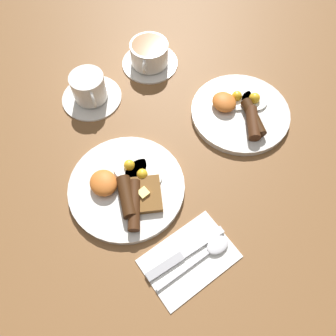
% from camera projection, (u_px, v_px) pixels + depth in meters
% --- Properties ---
extents(ground_plane, '(3.00, 3.00, 0.00)m').
position_uv_depth(ground_plane, '(127.00, 188.00, 0.71)').
color(ground_plane, brown).
extents(breakfast_plate_near, '(0.25, 0.25, 0.04)m').
position_uv_depth(breakfast_plate_near, '(127.00, 187.00, 0.70)').
color(breakfast_plate_near, silver).
rests_on(breakfast_plate_near, ground_plane).
extents(breakfast_plate_far, '(0.24, 0.24, 0.04)m').
position_uv_depth(breakfast_plate_far, '(241.00, 112.00, 0.79)').
color(breakfast_plate_far, silver).
rests_on(breakfast_plate_far, ground_plane).
extents(teacup_near, '(0.15, 0.15, 0.07)m').
position_uv_depth(teacup_near, '(90.00, 90.00, 0.80)').
color(teacup_near, silver).
rests_on(teacup_near, ground_plane).
extents(teacup_far, '(0.15, 0.15, 0.06)m').
position_uv_depth(teacup_far, '(149.00, 55.00, 0.86)').
color(teacup_far, silver).
rests_on(teacup_far, ground_plane).
extents(napkin, '(0.13, 0.18, 0.01)m').
position_uv_depth(napkin, '(189.00, 258.00, 0.64)').
color(napkin, white).
rests_on(napkin, ground_plane).
extents(knife, '(0.02, 0.18, 0.01)m').
position_uv_depth(knife, '(182.00, 255.00, 0.63)').
color(knife, silver).
rests_on(knife, napkin).
extents(spoon, '(0.04, 0.17, 0.01)m').
position_uv_depth(spoon, '(210.00, 250.00, 0.64)').
color(spoon, silver).
rests_on(spoon, napkin).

